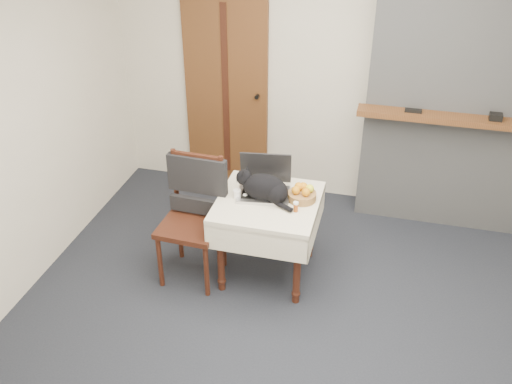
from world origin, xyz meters
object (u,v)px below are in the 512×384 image
door (226,92)px  chair (195,201)px  laptop (264,183)px  cream_jar (237,194)px  cat (265,188)px  side_table (268,212)px  fruit_basket (302,194)px  pill_bottle (296,207)px

door → chair: (0.17, -1.44, -0.34)m
laptop → cream_jar: 0.24m
cream_jar → cat: bearing=7.0°
side_table → fruit_basket: size_ratio=3.54×
laptop → chair: chair is taller
side_table → fruit_basket: 0.31m
fruit_basket → chair: 0.84m
fruit_basket → pill_bottle: bearing=-94.9°
laptop → cream_jar: (-0.18, -0.14, -0.04)m
door → pill_bottle: 1.77m
pill_bottle → side_table: bearing=157.0°
door → pill_bottle: door is taller
laptop → chair: size_ratio=0.43×
door → cat: bearing=-62.0°
side_table → cat: 0.22m
cat → cream_jar: 0.23m
cat → chair: size_ratio=0.47×
cat → cream_jar: (-0.22, -0.03, -0.07)m
door → laptop: 1.43m
pill_bottle → chair: 0.81m
cream_jar → fruit_basket: (0.49, 0.10, 0.02)m
laptop → cat: laptop is taller
cat → pill_bottle: bearing=-14.1°
laptop → fruit_basket: 0.31m
pill_bottle → fruit_basket: 0.18m
cat → pill_bottle: (0.26, -0.10, -0.06)m
fruit_basket → side_table: bearing=-162.8°
side_table → laptop: (-0.06, 0.12, 0.19)m
cream_jar → pill_bottle: bearing=-9.3°
cat → pill_bottle: cat is taller
side_table → pill_bottle: (0.24, -0.10, 0.15)m
cream_jar → chair: 0.34m
laptop → chair: (-0.51, -0.21, -0.11)m
door → fruit_basket: (0.99, -1.28, -0.25)m
laptop → cat: bearing=-81.4°
door → side_table: (0.74, -1.36, -0.41)m
door → side_table: door is taller
side_table → chair: 0.58m
door → chair: door is taller
door → fruit_basket: door is taller
door → cream_jar: 1.49m
cream_jar → laptop: bearing=37.7°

